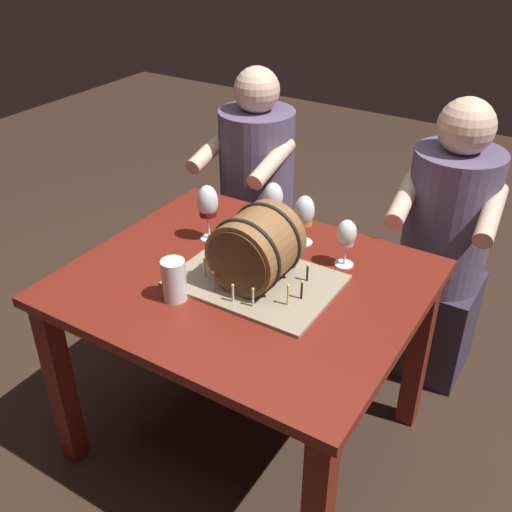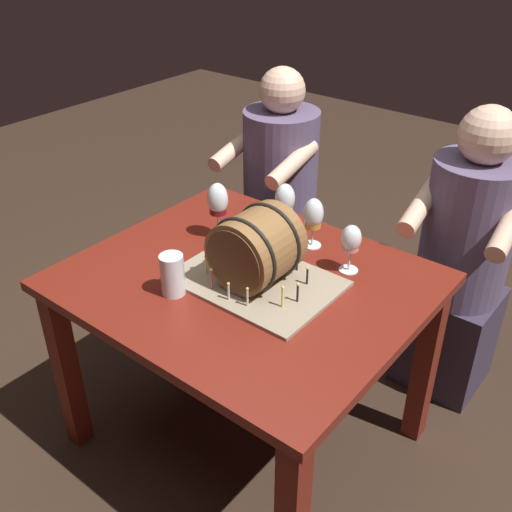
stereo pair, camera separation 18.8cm
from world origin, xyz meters
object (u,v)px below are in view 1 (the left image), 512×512
Objects in this scene: wine_glass_rose at (346,235)px; person_seated_left at (256,205)px; dining_table at (245,307)px; barrel_cake at (256,252)px; person_seated_right at (442,256)px; wine_glass_amber at (305,213)px; beer_pint at (174,281)px; wine_glass_white at (273,199)px; wine_glass_red at (208,204)px.

wine_glass_rose is 0.91m from person_seated_left.
person_seated_left reaches higher than dining_table.
person_seated_right reaches higher than barrel_cake.
wine_glass_amber is at bearing -43.86° from person_seated_left.
wine_glass_amber is at bearing 71.39° from beer_pint.
barrel_cake is at bearing -91.52° from wine_glass_amber.
wine_glass_white is 0.99× the size of wine_glass_amber.
barrel_cake is 0.38m from wine_glass_white.
wine_glass_rose is 0.93× the size of wine_glass_white.
dining_table is at bearing -60.55° from person_seated_left.
wine_glass_rose is at bearing -38.12° from person_seated_left.
person_seated_right is at bearing 63.10° from barrel_cake.
dining_table is 5.28× the size of wine_glass_red.
beer_pint is (-0.12, -0.21, 0.18)m from dining_table.
person_seated_left is 0.99× the size of person_seated_right.
wine_glass_white is 0.16m from wine_glass_amber.
person_seated_left reaches higher than wine_glass_rose.
wine_glass_rose is 0.35m from wine_glass_white.
wine_glass_red is 0.25m from wine_glass_white.
person_seated_right reaches higher than beer_pint.
person_seated_right is at bearing 42.38° from wine_glass_red.
wine_glass_rose is 0.92× the size of wine_glass_amber.
wine_glass_white is (0.15, 0.20, -0.02)m from wine_glass_red.
barrel_cake is at bearing -58.20° from person_seated_left.
person_seated_left is at bearing -180.00° from person_seated_right.
wine_glass_rose is 0.14× the size of person_seated_left.
dining_table is 0.43m from wine_glass_white.
barrel_cake is 2.40× the size of wine_glass_red.
dining_table is 0.90m from person_seated_right.
wine_glass_amber is (0.01, 0.31, 0.00)m from barrel_cake.
wine_glass_amber reaches higher than dining_table.
wine_glass_white is at bearing 52.31° from wine_glass_red.
wine_glass_amber is at bearing -14.61° from wine_glass_white.
wine_glass_white is at bearing 87.68° from beer_pint.
wine_glass_white is 0.15× the size of person_seated_right.
beer_pint is 0.11× the size of person_seated_right.
wine_glass_rose reaches higher than dining_table.
wine_glass_red reaches higher than wine_glass_amber.
barrel_cake is 3.72× the size of beer_pint.
dining_table is at bearing -74.07° from wine_glass_white.
wine_glass_amber is 0.15× the size of person_seated_right.
wine_glass_red is (-0.25, 0.15, 0.26)m from dining_table.
barrel_cake reaches higher than beer_pint.
wine_glass_amber is 1.35× the size of beer_pint.
wine_glass_red is at bearing -152.60° from wine_glass_amber.
wine_glass_amber is 0.75m from person_seated_left.
wine_glass_white is at bearing -51.80° from person_seated_left.
wine_glass_red is at bearing 152.84° from barrel_cake.
person_seated_left reaches higher than beer_pint.
dining_table is 0.90m from person_seated_left.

